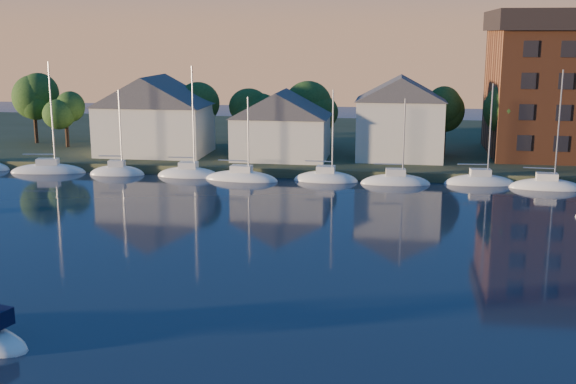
# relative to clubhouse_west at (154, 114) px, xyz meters

# --- Properties ---
(shoreline_land) EXTENTS (160.00, 50.00, 2.00)m
(shoreline_land) POSITION_rel_clubhouse_west_xyz_m (22.00, 17.00, -5.93)
(shoreline_land) COLOR #313A22
(shoreline_land) RESTS_ON ground
(wooden_dock) EXTENTS (120.00, 3.00, 1.00)m
(wooden_dock) POSITION_rel_clubhouse_west_xyz_m (22.00, -6.00, -5.93)
(wooden_dock) COLOR brown
(wooden_dock) RESTS_ON ground
(clubhouse_west) EXTENTS (13.65, 9.45, 9.64)m
(clubhouse_west) POSITION_rel_clubhouse_west_xyz_m (0.00, 0.00, 0.00)
(clubhouse_west) COLOR beige
(clubhouse_west) RESTS_ON shoreline_land
(clubhouse_centre) EXTENTS (11.55, 8.40, 8.08)m
(clubhouse_centre) POSITION_rel_clubhouse_west_xyz_m (16.00, -1.00, -0.80)
(clubhouse_centre) COLOR beige
(clubhouse_centre) RESTS_ON shoreline_land
(clubhouse_east) EXTENTS (10.50, 8.40, 9.80)m
(clubhouse_east) POSITION_rel_clubhouse_west_xyz_m (30.00, 1.00, 0.07)
(clubhouse_east) COLOR beige
(clubhouse_east) RESTS_ON shoreline_land
(tree_line) EXTENTS (93.40, 5.40, 8.90)m
(tree_line) POSITION_rel_clubhouse_west_xyz_m (24.00, 5.00, 1.24)
(tree_line) COLOR #342218
(tree_line) RESTS_ON shoreline_land
(moored_fleet) EXTENTS (79.50, 2.40, 12.05)m
(moored_fleet) POSITION_rel_clubhouse_west_xyz_m (18.00, -9.00, -5.83)
(moored_fleet) COLOR white
(moored_fleet) RESTS_ON ground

